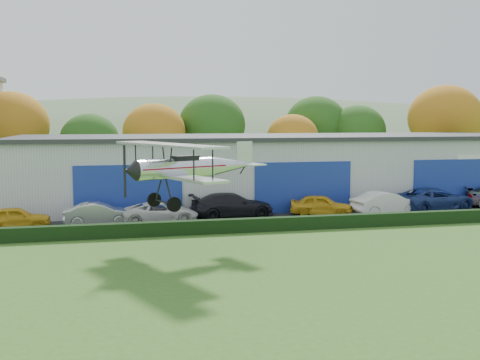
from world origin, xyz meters
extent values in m
plane|color=#3B5F1E|center=(0.00, 0.00, 0.00)|extent=(300.00, 300.00, 0.00)
cube|color=black|center=(3.00, 21.00, 0.03)|extent=(48.00, 9.00, 0.05)
cube|color=black|center=(3.00, 16.20, 0.40)|extent=(46.00, 0.60, 0.80)
cube|color=#B2B7BC|center=(5.00, 28.00, 2.50)|extent=(40.00, 12.00, 5.00)
cube|color=#2D3033|center=(5.00, 28.00, 5.15)|extent=(40.60, 12.60, 0.30)
cube|color=#1B3296|center=(-7.00, 21.95, 1.80)|extent=(7.00, 0.12, 3.60)
cube|color=#1B3296|center=(5.00, 21.95, 1.80)|extent=(7.00, 0.12, 3.60)
cube|color=#1B3296|center=(17.00, 21.95, 1.80)|extent=(7.00, 0.12, 3.60)
cylinder|color=#3D2614|center=(-17.00, 40.00, 1.57)|extent=(0.36, 0.36, 3.15)
ellipsoid|color=#9E7713|center=(-17.00, 40.00, 6.03)|extent=(6.84, 6.84, 6.16)
cylinder|color=#3D2614|center=(-10.00, 38.00, 1.22)|extent=(0.36, 0.36, 2.45)
ellipsoid|color=#1E4C14|center=(-10.00, 38.00, 4.69)|extent=(5.32, 5.32, 4.79)
cylinder|color=#3D2614|center=(-4.00, 40.00, 1.40)|extent=(0.36, 0.36, 2.80)
ellipsoid|color=#9E7713|center=(-4.00, 40.00, 5.36)|extent=(6.08, 6.08, 5.47)
cylinder|color=#3D2614|center=(2.00, 42.00, 1.57)|extent=(0.36, 0.36, 3.15)
ellipsoid|color=#1E4C14|center=(2.00, 42.00, 6.03)|extent=(6.84, 6.84, 6.16)
cylinder|color=#3D2614|center=(10.00, 40.00, 1.22)|extent=(0.36, 0.36, 2.45)
ellipsoid|color=#9E7713|center=(10.00, 40.00, 4.69)|extent=(5.32, 5.32, 4.79)
cylinder|color=#3D2614|center=(18.00, 42.00, 1.40)|extent=(0.36, 0.36, 2.80)
ellipsoid|color=#1E4C14|center=(18.00, 42.00, 5.36)|extent=(6.08, 6.08, 5.47)
cylinder|color=#3D2614|center=(26.00, 38.00, 1.75)|extent=(0.36, 0.36, 3.50)
ellipsoid|color=#9E7713|center=(26.00, 38.00, 6.70)|extent=(7.60, 7.60, 6.84)
cylinder|color=#3D2614|center=(30.00, 42.00, 1.22)|extent=(0.36, 0.36, 2.45)
ellipsoid|color=#1E4C14|center=(30.00, 42.00, 4.69)|extent=(5.32, 5.32, 4.79)
cylinder|color=#3D2614|center=(14.00, 44.00, 1.57)|extent=(0.36, 0.36, 3.15)
ellipsoid|color=#1E4C14|center=(14.00, 44.00, 6.03)|extent=(6.84, 6.84, 6.16)
ellipsoid|color=#4C6642|center=(20.00, 140.00, -15.40)|extent=(320.00, 196.00, 56.00)
ellipsoid|color=#4C6642|center=(90.00, 140.00, -9.90)|extent=(240.00, 126.00, 36.00)
imported|color=gold|center=(-13.68, 19.72, 0.73)|extent=(4.14, 1.99, 1.37)
imported|color=silver|center=(-8.88, 20.14, 0.75)|extent=(4.23, 1.49, 1.39)
imported|color=silver|center=(-5.12, 19.99, 0.71)|extent=(4.87, 2.44, 1.32)
imported|color=black|center=(-0.27, 21.12, 0.86)|extent=(5.72, 2.67, 1.62)
imported|color=gold|center=(5.78, 20.40, 0.76)|extent=(4.51, 3.17, 1.43)
imported|color=silver|center=(10.16, 19.68, 0.85)|extent=(5.06, 2.44, 1.60)
imported|color=navy|center=(14.32, 20.51, 0.88)|extent=(6.45, 3.95, 1.67)
cylinder|color=silver|center=(-5.04, 11.57, 4.21)|extent=(4.18, 2.56, 0.98)
cone|color=silver|center=(-2.05, 12.88, 4.21)|extent=(2.59, 1.86, 0.98)
cone|color=black|center=(-7.18, 10.63, 4.21)|extent=(0.89, 1.12, 0.98)
cube|color=maroon|center=(-4.74, 11.70, 4.26)|extent=(4.59, 2.75, 0.07)
cube|color=black|center=(-4.54, 11.79, 4.66)|extent=(1.46, 1.12, 0.27)
cube|color=silver|center=(-5.24, 11.48, 3.88)|extent=(4.39, 7.72, 0.11)
cube|color=silver|center=(-5.44, 11.39, 5.35)|extent=(4.67, 8.17, 0.11)
cylinder|color=black|center=(-4.55, 8.69, 4.62)|extent=(0.09, 0.09, 1.41)
cylinder|color=black|center=(-3.65, 9.09, 4.62)|extent=(0.09, 0.09, 1.41)
cylinder|color=black|center=(-6.82, 13.88, 4.62)|extent=(0.09, 0.09, 1.41)
cylinder|color=black|center=(-5.93, 14.27, 4.62)|extent=(0.09, 0.09, 1.41)
cylinder|color=black|center=(-5.28, 11.05, 4.97)|extent=(0.15, 0.24, 0.81)
cylinder|color=black|center=(-5.59, 11.74, 4.97)|extent=(0.15, 0.24, 0.81)
cylinder|color=black|center=(-5.45, 10.88, 3.28)|extent=(0.37, 0.72, 1.33)
cylinder|color=black|center=(-5.82, 11.73, 3.28)|extent=(0.37, 0.72, 1.33)
cylinder|color=black|center=(-5.64, 11.31, 2.63)|extent=(0.90, 1.92, 0.08)
cylinder|color=black|center=(-5.24, 10.41, 2.63)|extent=(0.70, 0.42, 0.70)
cylinder|color=black|center=(-6.03, 12.20, 2.63)|extent=(0.70, 0.42, 0.70)
cylinder|color=black|center=(-1.35, 13.19, 3.93)|extent=(0.39, 0.22, 0.46)
cube|color=silver|center=(-1.35, 13.19, 4.26)|extent=(2.03, 2.99, 0.07)
cube|color=silver|center=(-1.25, 13.23, 4.80)|extent=(0.92, 0.45, 1.20)
cube|color=black|center=(-7.45, 10.51, 4.21)|extent=(0.11, 0.15, 2.39)
camera|label=1|loc=(-7.95, -15.70, 6.54)|focal=42.67mm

